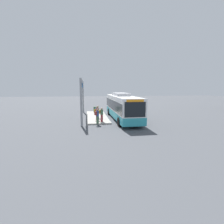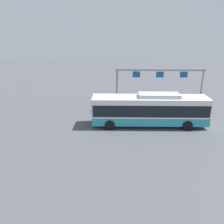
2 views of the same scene
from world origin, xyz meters
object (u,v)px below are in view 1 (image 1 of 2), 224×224
(person_waiting_near, at_px, (101,114))
(trash_bin, at_px, (95,110))
(bus_main, at_px, (122,106))
(person_boarding, at_px, (97,116))
(person_waiting_mid, at_px, (97,113))
(person_waiting_far, at_px, (98,111))

(person_waiting_near, distance_m, trash_bin, 7.77)
(bus_main, height_order, trash_bin, bus_main)
(person_boarding, relative_size, person_waiting_mid, 1.00)
(bus_main, bearing_deg, person_waiting_far, -97.47)
(person_waiting_near, xyz_separation_m, person_waiting_far, (-2.36, -0.30, 0.00))
(person_boarding, bearing_deg, person_waiting_mid, 58.16)
(person_waiting_far, relative_size, trash_bin, 1.86)
(bus_main, bearing_deg, trash_bin, -151.21)
(person_boarding, distance_m, person_waiting_near, 1.14)
(bus_main, xyz_separation_m, person_boarding, (2.97, -3.45, -0.76))
(person_waiting_near, distance_m, person_waiting_far, 2.37)
(person_waiting_mid, bearing_deg, person_waiting_near, -58.44)
(person_boarding, height_order, person_waiting_near, same)
(person_boarding, height_order, trash_bin, person_boarding)
(person_boarding, height_order, person_waiting_far, same)
(person_waiting_near, bearing_deg, person_waiting_mid, 125.71)
(person_boarding, bearing_deg, bus_main, 10.40)
(bus_main, bearing_deg, person_waiting_near, -56.34)
(person_waiting_mid, distance_m, trash_bin, 6.91)
(trash_bin, bearing_deg, person_waiting_mid, -1.18)
(bus_main, distance_m, person_boarding, 4.62)
(bus_main, relative_size, person_waiting_mid, 7.09)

